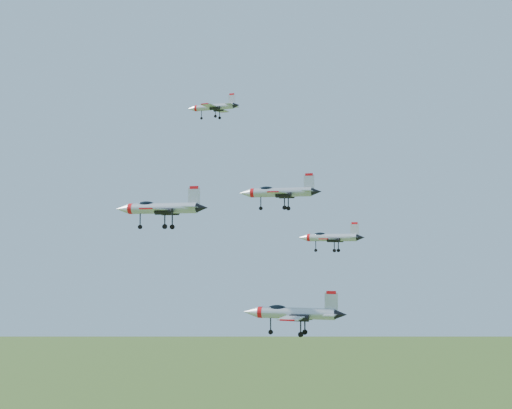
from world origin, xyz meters
The scene contains 5 objects.
jet_lead centered at (-22.80, 12.62, 157.70)m, with size 10.48×8.79×2.81m.
jet_left_high centered at (0.61, -4.18, 140.13)m, with size 12.31×10.43×3.33m.
jet_right_high centered at (-10.29, -17.84, 137.53)m, with size 13.60×11.51×3.67m.
jet_left_low centered at (4.28, 5.33, 133.62)m, with size 10.80×8.98×2.89m.
jet_right_low centered at (7.19, -12.07, 123.71)m, with size 13.69×11.61×3.71m.
Camera 1 is at (51.47, -93.93, 132.93)m, focal length 50.00 mm.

